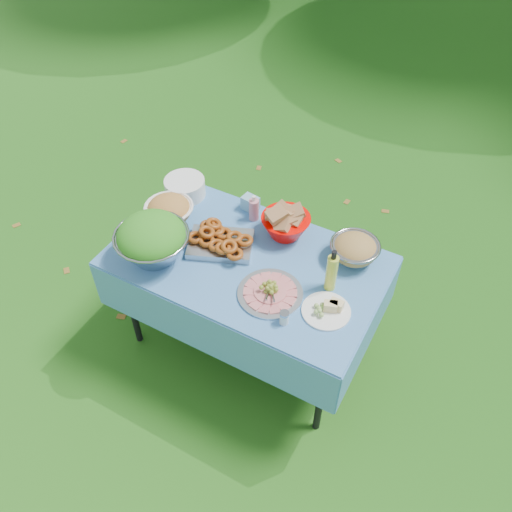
{
  "coord_description": "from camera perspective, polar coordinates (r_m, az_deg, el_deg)",
  "views": [
    {
      "loc": [
        1.02,
        -1.74,
        2.87
      ],
      "look_at": [
        0.06,
        0.0,
        0.82
      ],
      "focal_mm": 38.0,
      "sensor_mm": 36.0,
      "label": 1
    }
  ],
  "objects": [
    {
      "name": "picnic_table",
      "position": [
        3.21,
        -0.88,
        -5.08
      ],
      "size": [
        1.46,
        0.86,
        0.76
      ],
      "primitive_type": "cube",
      "color": "#82C1F9",
      "rests_on": "ground"
    },
    {
      "name": "ground",
      "position": [
        3.51,
        -0.81,
        -8.99
      ],
      "size": [
        80.0,
        80.0,
        0.0
      ],
      "primitive_type": "plane",
      "color": "#0B3D0B",
      "rests_on": "ground"
    },
    {
      "name": "sanitizer_bottle",
      "position": [
        3.1,
        -0.22,
        5.12
      ],
      "size": [
        0.06,
        0.06,
        0.17
      ],
      "primitive_type": "cylinder",
      "rotation": [
        0.0,
        0.0,
        -0.1
      ],
      "color": "#CC7887",
      "rests_on": "picnic_table"
    },
    {
      "name": "plate_stack",
      "position": [
        3.32,
        -7.49,
        7.17
      ],
      "size": [
        0.27,
        0.27,
        0.11
      ],
      "primitive_type": "cylinder",
      "rotation": [
        0.0,
        0.0,
        0.12
      ],
      "color": "white",
      "rests_on": "picnic_table"
    },
    {
      "name": "shaker",
      "position": [
        2.62,
        2.99,
        -6.5
      ],
      "size": [
        0.06,
        0.06,
        0.08
      ],
      "primitive_type": "cylinder",
      "rotation": [
        0.0,
        0.0,
        0.37
      ],
      "color": "silver",
      "rests_on": "picnic_table"
    },
    {
      "name": "oil_bottle",
      "position": [
        2.72,
        7.99,
        -1.47
      ],
      "size": [
        0.07,
        0.07,
        0.26
      ],
      "primitive_type": "cylinder",
      "rotation": [
        0.0,
        0.0,
        0.32
      ],
      "color": "#C8D237",
      "rests_on": "picnic_table"
    },
    {
      "name": "charcuterie_platter",
      "position": [
        2.73,
        1.51,
        -3.51
      ],
      "size": [
        0.43,
        0.43,
        0.08
      ],
      "primitive_type": "cylinder",
      "rotation": [
        0.0,
        0.0,
        -0.36
      ],
      "color": "silver",
      "rests_on": "picnic_table"
    },
    {
      "name": "bread_bowl",
      "position": [
        3.0,
        3.15,
        3.64
      ],
      "size": [
        0.31,
        0.31,
        0.18
      ],
      "primitive_type": null,
      "rotation": [
        0.0,
        0.0,
        0.13
      ],
      "color": "#F90500",
      "rests_on": "picnic_table"
    },
    {
      "name": "pasta_bowl_steel",
      "position": [
        2.93,
        10.35,
        0.74
      ],
      "size": [
        0.34,
        0.34,
        0.14
      ],
      "primitive_type": null,
      "rotation": [
        0.0,
        0.0,
        -0.36
      ],
      "color": "#999BA1",
      "rests_on": "picnic_table"
    },
    {
      "name": "wipes_box",
      "position": [
        3.19,
        -0.59,
        5.57
      ],
      "size": [
        0.1,
        0.08,
        0.09
      ],
      "primitive_type": "cube",
      "rotation": [
        0.0,
        0.0,
        -0.14
      ],
      "color": "#79B0CE",
      "rests_on": "picnic_table"
    },
    {
      "name": "pasta_bowl_white",
      "position": [
        3.14,
        -9.15,
        4.82
      ],
      "size": [
        0.36,
        0.36,
        0.15
      ],
      "primitive_type": null,
      "rotation": [
        0.0,
        0.0,
        0.36
      ],
      "color": "white",
      "rests_on": "picnic_table"
    },
    {
      "name": "salad_bowl",
      "position": [
        2.89,
        -10.9,
        1.73
      ],
      "size": [
        0.48,
        0.48,
        0.26
      ],
      "primitive_type": null,
      "rotation": [
        0.0,
        0.0,
        0.25
      ],
      "color": "#999BA1",
      "rests_on": "picnic_table"
    },
    {
      "name": "fried_tray",
      "position": [
        2.97,
        -3.76,
        1.54
      ],
      "size": [
        0.41,
        0.36,
        0.08
      ],
      "primitive_type": "cube",
      "rotation": [
        0.0,
        0.0,
        0.39
      ],
      "color": "#ADAEB2",
      "rests_on": "picnic_table"
    },
    {
      "name": "cheese_plate",
      "position": [
        2.68,
        7.44,
        -5.39
      ],
      "size": [
        0.31,
        0.31,
        0.07
      ],
      "primitive_type": "cylinder",
      "rotation": [
        0.0,
        0.0,
        -0.3
      ],
      "color": "white",
      "rests_on": "picnic_table"
    }
  ]
}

